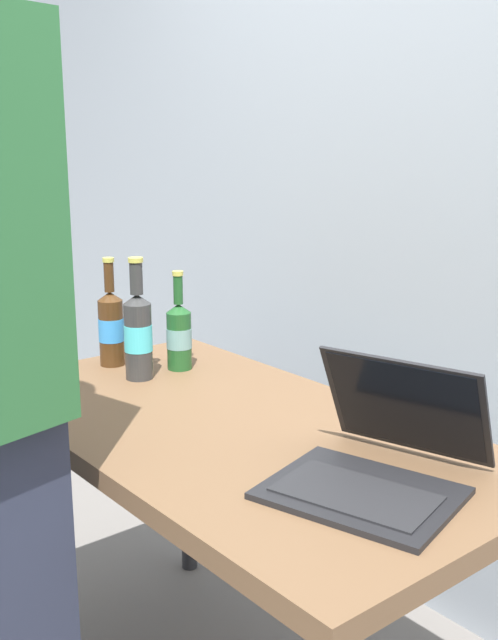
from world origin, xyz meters
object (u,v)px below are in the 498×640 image
at_px(beer_bottle_green, 179,334).
at_px(beer_bottle_amber, 111,326).
at_px(beer_bottle_dark, 138,333).
at_px(laptop, 379,458).

bearing_deg(beer_bottle_green, beer_bottle_amber, -140.30).
height_order(beer_bottle_dark, beer_bottle_green, beer_bottle_dark).
relative_size(laptop, beer_bottle_dark, 1.36).
bearing_deg(beer_bottle_green, beer_bottle_dark, -88.10).
height_order(beer_bottle_dark, beer_bottle_amber, beer_bottle_dark).
xyz_separation_m(laptop, beer_bottle_amber, (-0.98, -0.01, 0.06)).
distance_m(laptop, beer_bottle_green, 0.84).
bearing_deg(beer_bottle_dark, beer_bottle_amber, 177.72).
bearing_deg(laptop, beer_bottle_amber, -179.59).
relative_size(beer_bottle_dark, beer_bottle_amber, 1.06).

